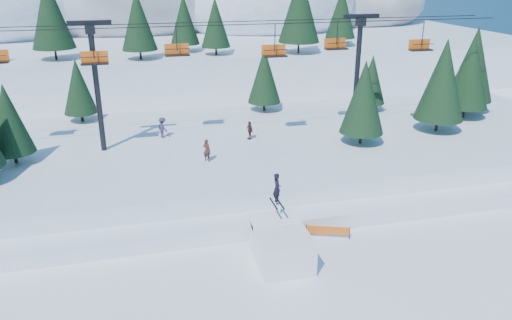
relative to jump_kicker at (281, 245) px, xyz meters
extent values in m
plane|color=white|center=(-1.46, -2.29, -1.17)|extent=(160.00, 160.00, 0.00)
cube|color=white|center=(-1.46, 15.71, 0.08)|extent=(70.00, 22.00, 2.50)
cube|color=white|center=(-1.46, 5.71, -0.62)|extent=(70.00, 6.00, 1.10)
cube|color=white|center=(-1.46, 65.71, 1.83)|extent=(110.00, 60.00, 6.00)
ellipsoid|color=#605B59|center=(36.54, 73.71, 8.96)|extent=(30.00, 27.00, 15.00)
cylinder|color=black|center=(-6.50, 38.02, 5.40)|extent=(0.26, 0.26, 1.14)
cone|color=#183519|center=(-6.50, 38.02, 9.47)|extent=(4.23, 4.23, 6.99)
cylinder|color=black|center=(2.96, 39.15, 5.33)|extent=(0.26, 0.26, 0.99)
cone|color=#183519|center=(2.96, 39.15, 8.86)|extent=(3.67, 3.67, 6.08)
cylinder|color=black|center=(13.56, 37.82, 5.55)|extent=(0.26, 0.26, 1.43)
cone|color=#183519|center=(13.56, 37.82, 10.66)|extent=(5.31, 5.31, 8.79)
cylinder|color=black|center=(-16.47, 40.32, 5.51)|extent=(0.26, 0.26, 1.35)
cone|color=#183519|center=(-16.47, 40.32, 10.33)|extent=(5.01, 5.01, 8.29)
cylinder|color=black|center=(21.29, 42.50, 5.40)|extent=(0.26, 0.26, 1.13)
cone|color=#183519|center=(21.29, 42.50, 9.43)|extent=(4.19, 4.19, 6.93)
cylinder|color=black|center=(-0.58, 42.36, 5.35)|extent=(0.26, 0.26, 1.02)
cone|color=#183519|center=(-0.58, 42.36, 9.01)|extent=(3.81, 3.81, 6.30)
cube|color=white|center=(0.00, -0.14, -0.14)|extent=(3.02, 3.73, 2.05)
cube|color=white|center=(0.00, 1.46, 0.93)|extent=(3.02, 1.31, 0.73)
imported|color=black|center=(0.10, 1.46, 2.99)|extent=(0.48, 0.72, 1.93)
cube|color=black|center=(-0.10, 1.46, 2.01)|extent=(0.11, 1.65, 0.03)
cube|color=black|center=(0.30, 1.46, 2.01)|extent=(0.11, 1.65, 0.03)
cylinder|color=black|center=(-10.46, 15.71, 6.33)|extent=(0.44, 0.44, 10.00)
cube|color=black|center=(-10.46, 15.71, 11.43)|extent=(3.20, 0.35, 0.35)
cube|color=black|center=(-10.46, 15.71, 10.98)|extent=(0.70, 0.70, 0.70)
cylinder|color=black|center=(11.54, 15.71, 6.33)|extent=(0.44, 0.44, 10.00)
cube|color=black|center=(11.54, 15.71, 11.43)|extent=(3.20, 0.35, 0.35)
cube|color=black|center=(11.54, 15.71, 10.98)|extent=(0.70, 0.70, 0.70)
cylinder|color=black|center=(0.54, 14.51, 11.13)|extent=(46.00, 0.06, 0.06)
cylinder|color=black|center=(0.54, 16.91, 11.13)|extent=(46.00, 0.06, 0.06)
cylinder|color=black|center=(-10.32, 14.51, 10.03)|extent=(0.08, 0.08, 2.20)
cube|color=black|center=(-10.32, 14.51, 8.58)|extent=(2.00, 0.75, 0.12)
cube|color=#E45C13|center=(-10.32, 14.89, 9.03)|extent=(2.00, 0.10, 0.85)
cylinder|color=black|center=(-10.32, 14.16, 9.13)|extent=(2.00, 0.06, 0.06)
cylinder|color=black|center=(-3.96, 16.91, 10.03)|extent=(0.08, 0.08, 2.20)
cube|color=black|center=(-3.96, 16.91, 8.58)|extent=(2.00, 0.75, 0.12)
cube|color=#E45C13|center=(-3.96, 17.29, 9.03)|extent=(2.00, 0.10, 0.85)
cylinder|color=black|center=(-3.96, 16.56, 9.13)|extent=(2.00, 0.06, 0.06)
cylinder|color=black|center=(3.62, 14.51, 10.03)|extent=(0.08, 0.08, 2.20)
cube|color=black|center=(3.62, 14.51, 8.58)|extent=(2.00, 0.75, 0.12)
cube|color=#E45C13|center=(3.62, 14.89, 9.03)|extent=(2.00, 0.10, 0.85)
cylinder|color=black|center=(3.62, 14.16, 9.13)|extent=(2.00, 0.06, 0.06)
cylinder|color=black|center=(9.96, 16.91, 10.03)|extent=(0.08, 0.08, 2.20)
cube|color=black|center=(9.96, 16.91, 8.58)|extent=(2.00, 0.75, 0.12)
cube|color=#E45C13|center=(9.96, 17.29, 9.03)|extent=(2.00, 0.10, 0.85)
cylinder|color=black|center=(9.96, 16.56, 9.13)|extent=(2.00, 0.06, 0.06)
cylinder|color=black|center=(16.84, 14.51, 10.03)|extent=(0.08, 0.08, 2.20)
cube|color=black|center=(16.84, 14.51, 8.58)|extent=(2.00, 0.75, 0.12)
cube|color=#E45C13|center=(16.84, 14.89, 9.03)|extent=(2.00, 0.10, 0.85)
cylinder|color=black|center=(16.84, 14.16, 9.13)|extent=(2.00, 0.06, 0.06)
cylinder|color=black|center=(18.80, 13.64, 1.92)|extent=(0.26, 0.26, 1.16)
cone|color=#183519|center=(18.80, 13.64, 6.08)|extent=(4.33, 4.33, 7.15)
cylinder|color=black|center=(23.86, 16.85, 1.90)|extent=(0.26, 0.26, 1.12)
cone|color=#183519|center=(23.86, 16.85, 5.91)|extent=(4.18, 4.18, 6.91)
cylinder|color=black|center=(25.69, 18.85, 1.94)|extent=(0.26, 0.26, 1.20)
cone|color=#183519|center=(25.69, 18.85, 6.24)|extent=(4.47, 4.47, 7.40)
cylinder|color=black|center=(16.00, 21.56, 1.74)|extent=(0.26, 0.26, 0.81)
cone|color=#183519|center=(16.00, 21.56, 4.62)|extent=(2.99, 2.99, 4.95)
cylinder|color=black|center=(-12.78, 24.70, 1.76)|extent=(0.26, 0.26, 0.85)
cone|color=#183519|center=(-12.78, 24.70, 4.78)|extent=(3.14, 3.14, 5.19)
cylinder|color=black|center=(5.34, 24.15, 1.79)|extent=(0.26, 0.26, 0.91)
cone|color=#183519|center=(5.34, 24.15, 5.06)|extent=(3.40, 3.40, 5.62)
cylinder|color=black|center=(-16.89, 14.37, 1.77)|extent=(0.26, 0.26, 0.86)
cone|color=#183519|center=(-16.89, 14.37, 4.85)|extent=(3.20, 3.20, 5.30)
cylinder|color=black|center=(10.60, 12.17, 1.83)|extent=(0.26, 0.26, 0.99)
cone|color=#183519|center=(10.60, 12.17, 5.36)|extent=(3.67, 3.67, 6.07)
imported|color=#33274E|center=(-5.54, 17.79, 2.24)|extent=(1.17, 1.35, 1.82)
imported|color=#482224|center=(1.74, 15.52, 2.14)|extent=(0.66, 1.02, 1.61)
imported|color=#491E1E|center=(-2.65, 11.19, 2.22)|extent=(0.76, 0.74, 1.76)
imported|color=#1B3629|center=(14.70, 19.49, 2.20)|extent=(0.90, 1.01, 1.73)
cylinder|color=black|center=(2.42, 2.44, -0.72)|extent=(0.06, 0.06, 0.90)
cylinder|color=black|center=(5.06, 1.49, -0.72)|extent=(0.06, 0.06, 0.90)
cube|color=#E45C13|center=(3.74, 1.97, -0.62)|extent=(2.65, 0.98, 0.55)
cylinder|color=black|center=(5.91, 3.94, -0.72)|extent=(0.06, 0.06, 0.90)
cylinder|color=black|center=(8.51, 2.90, -0.72)|extent=(0.06, 0.06, 0.90)
cube|color=#E45C13|center=(7.21, 3.42, -0.62)|extent=(2.61, 1.08, 0.55)
camera|label=1|loc=(-7.67, -24.51, 15.31)|focal=35.00mm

